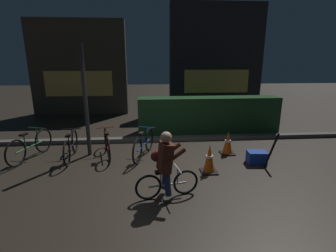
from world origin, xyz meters
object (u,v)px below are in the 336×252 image
traffic_cone_near (209,159)px  street_post (85,102)px  parked_bike_center_right (144,144)px  blue_crate (257,157)px  parked_bike_leftmost (31,146)px  parked_bike_left_mid (71,146)px  parked_bike_center_left (107,144)px  traffic_cone_far (228,143)px  cyclist (166,165)px  closed_umbrella (271,151)px

traffic_cone_near → street_post: bearing=155.8°
parked_bike_center_right → blue_crate: size_ratio=3.47×
street_post → parked_bike_leftmost: street_post is taller
street_post → parked_bike_left_mid: (-0.40, -0.24, -1.09)m
parked_bike_leftmost → parked_bike_center_left: (1.89, 0.05, -0.02)m
parked_bike_center_left → traffic_cone_far: (3.17, -0.12, -0.02)m
traffic_cone_far → blue_crate: (0.51, -0.67, -0.15)m
parked_bike_leftmost → parked_bike_left_mid: (1.01, -0.07, -0.01)m
cyclist → traffic_cone_far: bearing=37.1°
traffic_cone_far → blue_crate: bearing=-52.5°
parked_bike_left_mid → traffic_cone_far: (4.04, 0.00, -0.03)m
traffic_cone_near → cyclist: cyclist is taller
parked_bike_leftmost → parked_bike_center_left: size_ratio=1.05×
traffic_cone_near → blue_crate: size_ratio=1.48×
street_post → traffic_cone_far: size_ratio=4.51×
parked_bike_center_right → traffic_cone_far: bearing=-71.5°
parked_bike_center_left → closed_umbrella: bearing=-118.3°
street_post → parked_bike_center_left: bearing=-13.4°
closed_umbrella → parked_bike_leftmost: bearing=163.8°
traffic_cone_near → parked_bike_leftmost: bearing=165.2°
parked_bike_center_left → blue_crate: size_ratio=3.41×
street_post → parked_bike_center_left: street_post is taller
blue_crate → traffic_cone_near: bearing=-162.5°
parked_bike_center_left → blue_crate: 3.76m
parked_bike_center_right → cyclist: size_ratio=1.23×
parked_bike_center_left → cyclist: 2.54m
parked_bike_leftmost → traffic_cone_near: (4.30, -1.14, -0.03)m
blue_crate → parked_bike_center_left: bearing=168.0°
street_post → parked_bike_center_left: size_ratio=1.89×
traffic_cone_near → parked_bike_left_mid: bearing=162.1°
parked_bike_left_mid → blue_crate: bearing=-102.8°
blue_crate → cyclist: 2.71m
parked_bike_center_left → traffic_cone_near: (2.41, -1.18, -0.01)m
parked_bike_left_mid → blue_crate: (4.55, -0.66, -0.18)m
traffic_cone_far → cyclist: cyclist is taller
parked_bike_leftmost → closed_umbrella: (5.78, -0.99, 0.07)m
parked_bike_center_right → closed_umbrella: (2.95, -0.89, 0.08)m
traffic_cone_near → cyclist: size_ratio=0.52×
parked_bike_left_mid → parked_bike_center_right: (1.83, -0.03, 0.01)m
parked_bike_left_mid → traffic_cone_near: bearing=-112.4°
cyclist → closed_umbrella: (2.53, 1.08, -0.22)m
parked_bike_center_right → cyclist: 2.04m
parked_bike_leftmost → closed_umbrella: bearing=-83.9°
traffic_cone_near → traffic_cone_far: size_ratio=1.04×
street_post → closed_umbrella: size_ratio=3.33×
parked_bike_leftmost → closed_umbrella: size_ratio=1.85×
parked_bike_left_mid → parked_bike_center_right: size_ratio=1.02×
parked_bike_left_mid → street_post: bearing=-63.7°
parked_bike_leftmost → parked_bike_center_left: parked_bike_leftmost is taller
street_post → cyclist: (1.85, -2.23, -0.78)m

